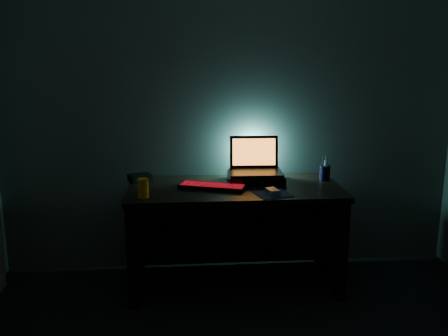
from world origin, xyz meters
name	(u,v)px	position (x,y,z in m)	size (l,w,h in m)	color
room	(280,172)	(0.00, 0.00, 1.25)	(3.50, 4.00, 2.50)	black
desk	(234,219)	(0.00, 1.67, 0.49)	(1.50, 0.70, 0.75)	black
riser	(256,178)	(0.16, 1.74, 0.78)	(0.40, 0.30, 0.06)	black
laptop	(255,164)	(0.17, 1.79, 0.87)	(0.39, 0.29, 0.26)	black
keyboard	(212,186)	(-0.16, 1.58, 0.76)	(0.48, 0.29, 0.03)	black
mousepad	(273,194)	(0.23, 1.40, 0.75)	(0.22, 0.20, 0.00)	navy
mouse	(273,191)	(0.23, 1.40, 0.77)	(0.07, 0.11, 0.03)	gray
pen_cup	(325,173)	(0.68, 1.74, 0.81)	(0.08, 0.08, 0.11)	black
juice_glass	(143,188)	(-0.62, 1.40, 0.81)	(0.07, 0.07, 0.13)	#FFB50D
router	(140,178)	(-0.68, 1.82, 0.78)	(0.19, 0.18, 0.05)	black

